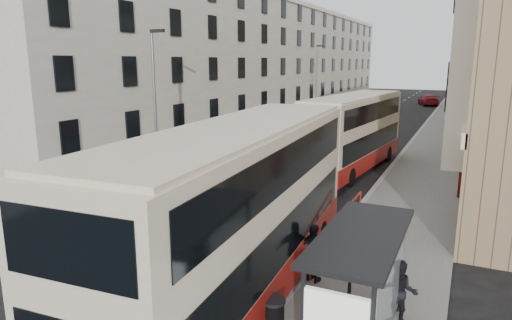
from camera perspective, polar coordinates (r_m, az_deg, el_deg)
The scene contains 20 objects.
ground at distance 15.14m, azimuth -20.47°, elevation -13.75°, with size 200.00×200.00×0.00m, color black.
pavement_right at distance 39.85m, azimuth 21.94°, elevation 2.25°, with size 4.00×120.00×0.15m, color slate.
pavement_left at distance 43.50m, azimuth 1.13°, elevation 3.93°, with size 3.00×120.00×0.15m, color slate.
kerb_right at distance 40.01m, azimuth 19.09°, elevation 2.50°, with size 0.25×120.00×0.15m, color #979691.
kerb_left at distance 42.92m, azimuth 2.96°, elevation 3.80°, with size 0.25×120.00×0.15m, color #979691.
road_markings at distance 55.58m, azimuth 14.69°, elevation 5.30°, with size 10.00×110.00×0.01m, color silver, non-canonical shape.
terrace_left at distance 59.61m, azimuth 2.07°, elevation 12.42°, with size 9.18×79.00×13.25m.
bus_shelter at distance 10.04m, azimuth 13.26°, elevation -13.53°, with size 1.65×4.25×2.70m.
guard_railing at distance 16.49m, azimuth 10.44°, elevation -7.72°, with size 0.06×6.56×1.01m.
street_lamp_near at distance 26.94m, azimuth -12.51°, elevation 8.19°, with size 0.93×0.18×8.00m.
street_lamp_far at distance 53.88m, azimuth 7.60°, elevation 10.32°, with size 0.93×0.18×8.00m.
double_decker_front at distance 12.26m, azimuth -1.96°, elevation -6.65°, with size 3.56×12.31×4.85m.
double_decker_rear at distance 27.54m, azimuth 12.06°, elevation 3.36°, with size 3.69×11.43×4.48m.
litter_bin at distance 11.20m, azimuth 2.17°, elevation -19.00°, with size 0.57×0.57×0.94m.
pedestrian_mid at distance 11.94m, azimuth 17.62°, elevation -15.61°, with size 0.81×0.63×1.66m, color black.
pedestrian_far at distance 13.50m, azimuth 7.24°, elevation -11.50°, with size 1.02×0.43×1.75m, color black.
white_van at distance 54.20m, azimuth 8.78°, elevation 6.17°, with size 2.48×5.37×1.49m, color silver.
car_silver at distance 68.66m, azimuth 12.40°, elevation 7.28°, with size 1.67×4.15×1.41m, color #ADB0B5.
car_dark at distance 77.63m, azimuth 13.95°, elevation 7.80°, with size 1.60×4.58×1.51m, color black.
car_red at distance 71.78m, azimuth 20.75°, elevation 7.04°, with size 2.21×5.43×1.58m, color maroon.
Camera 1 is at (10.06, -9.28, 6.47)m, focal length 32.00 mm.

